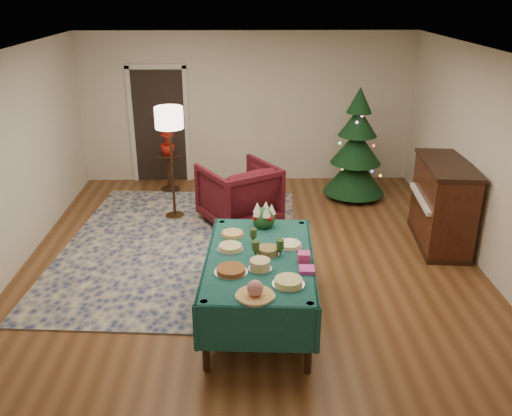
{
  "coord_description": "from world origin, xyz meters",
  "views": [
    {
      "loc": [
        -0.08,
        -6.24,
        3.42
      ],
      "look_at": [
        0.07,
        -0.32,
        0.97
      ],
      "focal_mm": 38.0,
      "sensor_mm": 36.0,
      "label": 1
    }
  ],
  "objects_px": {
    "buffet_table": "(260,269)",
    "gift_box": "(304,257)",
    "piano": "(442,205)",
    "christmas_tree": "(356,149)",
    "potted_plant": "(168,148)",
    "floor_lamp": "(169,125)",
    "side_table": "(169,173)",
    "armchair": "(239,191)"
  },
  "relations": [
    {
      "from": "armchair",
      "to": "piano",
      "type": "bearing_deg",
      "value": 133.41
    },
    {
      "from": "buffet_table",
      "to": "gift_box",
      "type": "xyz_separation_m",
      "value": [
        0.45,
        -0.12,
        0.2
      ]
    },
    {
      "from": "potted_plant",
      "to": "christmas_tree",
      "type": "bearing_deg",
      "value": -7.24
    },
    {
      "from": "buffet_table",
      "to": "gift_box",
      "type": "relative_size",
      "value": 16.6
    },
    {
      "from": "gift_box",
      "to": "side_table",
      "type": "xyz_separation_m",
      "value": [
        -1.94,
        4.22,
        -0.5
      ]
    },
    {
      "from": "armchair",
      "to": "floor_lamp",
      "type": "xyz_separation_m",
      "value": [
        -1.03,
        0.26,
        0.97
      ]
    },
    {
      "from": "buffet_table",
      "to": "potted_plant",
      "type": "height_order",
      "value": "potted_plant"
    },
    {
      "from": "side_table",
      "to": "piano",
      "type": "distance_m",
      "value": 4.68
    },
    {
      "from": "buffet_table",
      "to": "armchair",
      "type": "relative_size",
      "value": 1.97
    },
    {
      "from": "buffet_table",
      "to": "potted_plant",
      "type": "distance_m",
      "value": 4.36
    },
    {
      "from": "piano",
      "to": "gift_box",
      "type": "bearing_deg",
      "value": -137.69
    },
    {
      "from": "buffet_table",
      "to": "gift_box",
      "type": "bearing_deg",
      "value": -14.95
    },
    {
      "from": "gift_box",
      "to": "side_table",
      "type": "relative_size",
      "value": 0.19
    },
    {
      "from": "armchair",
      "to": "buffet_table",
      "type": "bearing_deg",
      "value": 64.07
    },
    {
      "from": "buffet_table",
      "to": "piano",
      "type": "distance_m",
      "value": 3.18
    },
    {
      "from": "buffet_table",
      "to": "potted_plant",
      "type": "bearing_deg",
      "value": 109.9
    },
    {
      "from": "armchair",
      "to": "side_table",
      "type": "height_order",
      "value": "armchair"
    },
    {
      "from": "armchair",
      "to": "piano",
      "type": "xyz_separation_m",
      "value": [
        2.84,
        -0.79,
        0.07
      ]
    },
    {
      "from": "side_table",
      "to": "potted_plant",
      "type": "height_order",
      "value": "potted_plant"
    },
    {
      "from": "floor_lamp",
      "to": "side_table",
      "type": "distance_m",
      "value": 1.7
    },
    {
      "from": "armchair",
      "to": "potted_plant",
      "type": "relative_size",
      "value": 2.32
    },
    {
      "from": "floor_lamp",
      "to": "piano",
      "type": "distance_m",
      "value": 4.1
    },
    {
      "from": "gift_box",
      "to": "armchair",
      "type": "relative_size",
      "value": 0.12
    },
    {
      "from": "buffet_table",
      "to": "piano",
      "type": "bearing_deg",
      "value": 35.16
    },
    {
      "from": "potted_plant",
      "to": "floor_lamp",
      "type": "bearing_deg",
      "value": -79.65
    },
    {
      "from": "christmas_tree",
      "to": "armchair",
      "type": "bearing_deg",
      "value": -151.81
    },
    {
      "from": "floor_lamp",
      "to": "piano",
      "type": "relative_size",
      "value": 1.22
    },
    {
      "from": "floor_lamp",
      "to": "side_table",
      "type": "xyz_separation_m",
      "value": [
        -0.22,
        1.21,
        -1.17
      ]
    },
    {
      "from": "buffet_table",
      "to": "armchair",
      "type": "distance_m",
      "value": 2.64
    },
    {
      "from": "gift_box",
      "to": "buffet_table",
      "type": "bearing_deg",
      "value": 165.05
    },
    {
      "from": "buffet_table",
      "to": "side_table",
      "type": "distance_m",
      "value": 4.36
    },
    {
      "from": "potted_plant",
      "to": "christmas_tree",
      "type": "relative_size",
      "value": 0.24
    },
    {
      "from": "gift_box",
      "to": "piano",
      "type": "relative_size",
      "value": 0.09
    },
    {
      "from": "gift_box",
      "to": "potted_plant",
      "type": "height_order",
      "value": "potted_plant"
    },
    {
      "from": "armchair",
      "to": "piano",
      "type": "distance_m",
      "value": 2.95
    },
    {
      "from": "christmas_tree",
      "to": "side_table",
      "type": "bearing_deg",
      "value": 172.76
    },
    {
      "from": "gift_box",
      "to": "armchair",
      "type": "xyz_separation_m",
      "value": [
        -0.69,
        2.74,
        -0.3
      ]
    },
    {
      "from": "armchair",
      "to": "potted_plant",
      "type": "distance_m",
      "value": 1.95
    },
    {
      "from": "gift_box",
      "to": "potted_plant",
      "type": "relative_size",
      "value": 0.27
    },
    {
      "from": "floor_lamp",
      "to": "piano",
      "type": "bearing_deg",
      "value": -15.17
    },
    {
      "from": "gift_box",
      "to": "christmas_tree",
      "type": "xyz_separation_m",
      "value": [
        1.29,
        3.81,
        0.04
      ]
    },
    {
      "from": "buffet_table",
      "to": "christmas_tree",
      "type": "bearing_deg",
      "value": 64.66
    }
  ]
}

